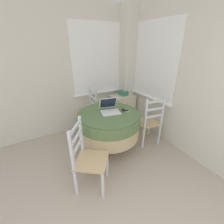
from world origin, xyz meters
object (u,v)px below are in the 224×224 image
object	(u,v)px
dining_chair_near_back_window	(88,113)
cell_phone	(127,111)
round_dining_table	(109,123)
corner_cabinet	(122,108)
storage_box	(124,93)
laptop	(110,109)
computer_mouse	(123,110)
dining_chair_camera_near	(88,159)
dining_chair_near_right_window	(149,122)

from	to	relation	value
dining_chair_near_back_window	cell_phone	bearing A→B (deg)	-65.11
round_dining_table	corner_cabinet	world-z (taller)	round_dining_table
dining_chair_near_back_window	storage_box	size ratio (longest dim) A/B	5.68
round_dining_table	storage_box	xyz separation A→B (m)	(0.85, 0.83, 0.17)
round_dining_table	laptop	distance (m)	0.24
computer_mouse	dining_chair_camera_near	world-z (taller)	dining_chair_camera_near
dining_chair_near_right_window	cell_phone	bearing A→B (deg)	167.57
round_dining_table	dining_chair_camera_near	distance (m)	0.81
computer_mouse	round_dining_table	bearing A→B (deg)	171.04
dining_chair_camera_near	dining_chair_near_right_window	bearing A→B (deg)	14.68
laptop	dining_chair_camera_near	xyz separation A→B (m)	(-0.64, -0.58, -0.34)
dining_chair_camera_near	corner_cabinet	size ratio (longest dim) A/B	1.45
corner_cabinet	storage_box	distance (m)	0.39
dining_chair_near_right_window	round_dining_table	bearing A→B (deg)	167.43
dining_chair_near_back_window	corner_cabinet	world-z (taller)	dining_chair_near_back_window
round_dining_table	dining_chair_near_right_window	bearing A→B (deg)	-12.57
laptop	computer_mouse	distance (m)	0.24
round_dining_table	laptop	bearing A→B (deg)	46.97
dining_chair_camera_near	corner_cabinet	world-z (taller)	dining_chair_camera_near
round_dining_table	corner_cabinet	bearing A→B (deg)	44.88
corner_cabinet	storage_box	size ratio (longest dim) A/B	3.93
laptop	corner_cabinet	bearing A→B (deg)	44.75
corner_cabinet	dining_chair_near_right_window	bearing A→B (deg)	-93.45
dining_chair_camera_near	storage_box	distance (m)	2.00
round_dining_table	cell_phone	world-z (taller)	cell_phone
corner_cabinet	dining_chair_camera_near	bearing A→B (deg)	-136.41
laptop	corner_cabinet	distance (m)	1.20
dining_chair_camera_near	laptop	bearing A→B (deg)	42.11
laptop	computer_mouse	xyz separation A→B (m)	(0.22, -0.09, -0.03)
round_dining_table	dining_chair_near_right_window	size ratio (longest dim) A/B	1.09
computer_mouse	dining_chair_near_back_window	distance (m)	0.95
laptop	storage_box	world-z (taller)	laptop
computer_mouse	storage_box	distance (m)	1.05
dining_chair_camera_near	cell_phone	bearing A→B (deg)	26.64
computer_mouse	dining_chair_near_right_window	distance (m)	0.61
laptop	cell_phone	distance (m)	0.30
dining_chair_near_right_window	dining_chair_camera_near	size ratio (longest dim) A/B	1.00
cell_phone	round_dining_table	bearing A→B (deg)	167.22
round_dining_table	storage_box	distance (m)	1.20
round_dining_table	dining_chair_camera_near	xyz separation A→B (m)	(-0.60, -0.53, -0.11)
computer_mouse	corner_cabinet	bearing A→B (deg)	57.05
laptop	cell_phone	bearing A→B (deg)	-24.43
round_dining_table	dining_chair_near_back_window	size ratio (longest dim) A/B	1.09
laptop	cell_phone	xyz separation A→B (m)	(0.27, -0.12, -0.04)
round_dining_table	dining_chair_near_right_window	distance (m)	0.80
dining_chair_near_right_window	storage_box	size ratio (longest dim) A/B	5.68
dining_chair_near_back_window	laptop	bearing A→B (deg)	-80.29
round_dining_table	computer_mouse	distance (m)	0.34
cell_phone	dining_chair_near_right_window	size ratio (longest dim) A/B	0.11
dining_chair_camera_near	round_dining_table	bearing A→B (deg)	41.68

